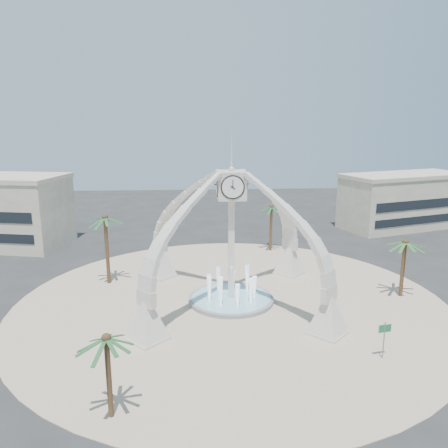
{
  "coord_description": "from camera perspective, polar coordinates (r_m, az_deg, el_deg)",
  "views": [
    {
      "loc": [
        -3.3,
        -38.24,
        16.53
      ],
      "look_at": [
        -0.53,
        2.0,
        7.05
      ],
      "focal_mm": 35.0,
      "sensor_mm": 36.0,
      "label": 1
    }
  ],
  "objects": [
    {
      "name": "palm_east",
      "position": [
        44.62,
        22.6,
        -2.29
      ],
      "size": [
        4.11,
        4.11,
        6.18
      ],
      "rotation": [
        0.0,
        0.0,
        -0.07
      ],
      "color": "brown",
      "rests_on": "ground"
    },
    {
      "name": "fountain",
      "position": [
        41.68,
        0.93,
        -9.71
      ],
      "size": [
        8.0,
        8.0,
        3.62
      ],
      "color": "gray",
      "rests_on": "ground"
    },
    {
      "name": "street_sign",
      "position": [
        33.62,
        20.23,
        -13.21
      ],
      "size": [
        1.03,
        0.21,
        2.83
      ],
      "rotation": [
        0.0,
        0.0,
        0.17
      ],
      "color": "slate",
      "rests_on": "ground"
    },
    {
      "name": "clock_tower",
      "position": [
        39.68,
        0.96,
        -1.43
      ],
      "size": [
        17.94,
        17.94,
        16.3
      ],
      "color": "silver",
      "rests_on": "ground"
    },
    {
      "name": "palm_west",
      "position": [
        45.8,
        -15.27,
        0.7
      ],
      "size": [
        5.36,
        5.36,
        7.86
      ],
      "rotation": [
        0.0,
        0.0,
        -0.44
      ],
      "color": "brown",
      "rests_on": "ground"
    },
    {
      "name": "ground",
      "position": [
        41.79,
        0.93,
        -10.07
      ],
      "size": [
        140.0,
        140.0,
        0.0
      ],
      "primitive_type": "plane",
      "color": "#282828",
      "rests_on": "ground"
    },
    {
      "name": "plaza",
      "position": [
        41.78,
        0.93,
        -10.04
      ],
      "size": [
        40.0,
        40.0,
        0.06
      ],
      "primitive_type": "cylinder",
      "color": "tan",
      "rests_on": "ground"
    },
    {
      "name": "palm_south",
      "position": [
        25.59,
        -15.13,
        -14.32
      ],
      "size": [
        4.09,
        4.09,
        5.59
      ],
      "rotation": [
        0.0,
        0.0,
        0.27
      ],
      "color": "brown",
      "rests_on": "ground"
    },
    {
      "name": "building_ne",
      "position": [
        75.14,
        22.46,
        2.86
      ],
      "size": [
        21.87,
        14.17,
        8.6
      ],
      "rotation": [
        0.0,
        0.0,
        0.31
      ],
      "color": "beige",
      "rests_on": "ground"
    },
    {
      "name": "palm_north",
      "position": [
        56.4,
        6.21,
        2.16
      ],
      "size": [
        4.02,
        4.02,
        6.56
      ],
      "rotation": [
        0.0,
        0.0,
        0.1
      ],
      "color": "brown",
      "rests_on": "ground"
    }
  ]
}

